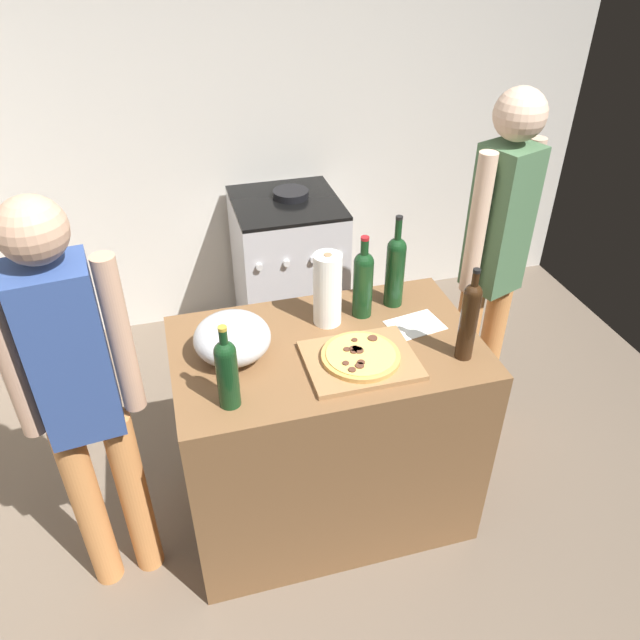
{
  "coord_description": "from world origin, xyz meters",
  "views": [
    {
      "loc": [
        -0.54,
        -1.04,
        2.32
      ],
      "look_at": [
        -0.02,
        0.84,
        0.96
      ],
      "focal_mm": 34.68,
      "sensor_mm": 36.0,
      "label": 1
    }
  ],
  "objects_px": {
    "stove": "(288,271)",
    "person_in_stripes": "(80,394)",
    "wine_bottle_clear": "(363,281)",
    "wine_bottle_dark": "(395,268)",
    "person_in_red": "(494,258)",
    "wine_bottle_amber": "(227,371)",
    "wine_bottle_green": "(469,318)",
    "pizza": "(361,356)",
    "paper_towel_roll": "(328,289)",
    "mixing_bowl": "(232,338)"
  },
  "relations": [
    {
      "from": "wine_bottle_amber",
      "to": "paper_towel_roll",
      "type": "bearing_deg",
      "value": 40.27
    },
    {
      "from": "wine_bottle_green",
      "to": "person_in_red",
      "type": "height_order",
      "value": "person_in_red"
    },
    {
      "from": "stove",
      "to": "wine_bottle_clear",
      "type": "bearing_deg",
      "value": -87.7
    },
    {
      "from": "wine_bottle_amber",
      "to": "person_in_stripes",
      "type": "bearing_deg",
      "value": 165.34
    },
    {
      "from": "wine_bottle_green",
      "to": "paper_towel_roll",
      "type": "bearing_deg",
      "value": 140.55
    },
    {
      "from": "mixing_bowl",
      "to": "wine_bottle_clear",
      "type": "height_order",
      "value": "wine_bottle_clear"
    },
    {
      "from": "stove",
      "to": "pizza",
      "type": "bearing_deg",
      "value": -92.22
    },
    {
      "from": "person_in_red",
      "to": "wine_bottle_clear",
      "type": "bearing_deg",
      "value": -167.64
    },
    {
      "from": "wine_bottle_dark",
      "to": "stove",
      "type": "bearing_deg",
      "value": 99.8
    },
    {
      "from": "mixing_bowl",
      "to": "wine_bottle_amber",
      "type": "height_order",
      "value": "wine_bottle_amber"
    },
    {
      "from": "pizza",
      "to": "wine_bottle_clear",
      "type": "xyz_separation_m",
      "value": [
        0.1,
        0.3,
        0.12
      ]
    },
    {
      "from": "wine_bottle_clear",
      "to": "wine_bottle_green",
      "type": "distance_m",
      "value": 0.45
    },
    {
      "from": "pizza",
      "to": "wine_bottle_clear",
      "type": "bearing_deg",
      "value": 70.63
    },
    {
      "from": "wine_bottle_green",
      "to": "wine_bottle_amber",
      "type": "xyz_separation_m",
      "value": [
        -0.86,
        -0.03,
        -0.03
      ]
    },
    {
      "from": "wine_bottle_dark",
      "to": "stove",
      "type": "relative_size",
      "value": 0.42
    },
    {
      "from": "stove",
      "to": "person_in_stripes",
      "type": "relative_size",
      "value": 0.57
    },
    {
      "from": "person_in_red",
      "to": "wine_bottle_green",
      "type": "bearing_deg",
      "value": -127.33
    },
    {
      "from": "wine_bottle_dark",
      "to": "wine_bottle_amber",
      "type": "distance_m",
      "value": 0.86
    },
    {
      "from": "wine_bottle_green",
      "to": "wine_bottle_dark",
      "type": "xyz_separation_m",
      "value": [
        -0.12,
        0.4,
        -0.0
      ]
    },
    {
      "from": "wine_bottle_clear",
      "to": "stove",
      "type": "xyz_separation_m",
      "value": [
        -0.05,
        1.18,
        -0.61
      ]
    },
    {
      "from": "paper_towel_roll",
      "to": "person_in_red",
      "type": "xyz_separation_m",
      "value": [
        0.81,
        0.16,
        -0.07
      ]
    },
    {
      "from": "wine_bottle_dark",
      "to": "person_in_stripes",
      "type": "relative_size",
      "value": 0.24
    },
    {
      "from": "person_in_red",
      "to": "wine_bottle_amber",
      "type": "bearing_deg",
      "value": -156.85
    },
    {
      "from": "person_in_stripes",
      "to": "stove",
      "type": "bearing_deg",
      "value": 54.82
    },
    {
      "from": "paper_towel_roll",
      "to": "person_in_red",
      "type": "distance_m",
      "value": 0.82
    },
    {
      "from": "wine_bottle_dark",
      "to": "pizza",
      "type": "bearing_deg",
      "value": -126.86
    },
    {
      "from": "stove",
      "to": "person_in_red",
      "type": "height_order",
      "value": "person_in_red"
    },
    {
      "from": "wine_bottle_clear",
      "to": "person_in_red",
      "type": "relative_size",
      "value": 0.2
    },
    {
      "from": "person_in_stripes",
      "to": "mixing_bowl",
      "type": "bearing_deg",
      "value": 13.13
    },
    {
      "from": "wine_bottle_amber",
      "to": "stove",
      "type": "xyz_separation_m",
      "value": [
        0.55,
        1.57,
        -0.6
      ]
    },
    {
      "from": "pizza",
      "to": "person_in_stripes",
      "type": "distance_m",
      "value": 0.96
    },
    {
      "from": "pizza",
      "to": "person_in_red",
      "type": "xyz_separation_m",
      "value": [
        0.76,
        0.44,
        0.05
      ]
    },
    {
      "from": "wine_bottle_green",
      "to": "stove",
      "type": "bearing_deg",
      "value": 101.7
    },
    {
      "from": "wine_bottle_dark",
      "to": "person_in_stripes",
      "type": "xyz_separation_m",
      "value": [
        -1.22,
        -0.31,
        -0.12
      ]
    },
    {
      "from": "pizza",
      "to": "paper_towel_roll",
      "type": "distance_m",
      "value": 0.31
    },
    {
      "from": "paper_towel_roll",
      "to": "wine_bottle_green",
      "type": "relative_size",
      "value": 0.82
    },
    {
      "from": "wine_bottle_amber",
      "to": "stove",
      "type": "relative_size",
      "value": 0.33
    },
    {
      "from": "pizza",
      "to": "paper_towel_roll",
      "type": "bearing_deg",
      "value": 98.89
    },
    {
      "from": "wine_bottle_amber",
      "to": "person_in_stripes",
      "type": "relative_size",
      "value": 0.19
    },
    {
      "from": "wine_bottle_clear",
      "to": "stove",
      "type": "height_order",
      "value": "wine_bottle_clear"
    },
    {
      "from": "pizza",
      "to": "wine_bottle_clear",
      "type": "distance_m",
      "value": 0.34
    },
    {
      "from": "paper_towel_roll",
      "to": "wine_bottle_green",
      "type": "bearing_deg",
      "value": -39.45
    },
    {
      "from": "pizza",
      "to": "wine_bottle_green",
      "type": "relative_size",
      "value": 0.78
    },
    {
      "from": "wine_bottle_clear",
      "to": "wine_bottle_dark",
      "type": "relative_size",
      "value": 0.88
    },
    {
      "from": "person_in_red",
      "to": "mixing_bowl",
      "type": "bearing_deg",
      "value": -166.52
    },
    {
      "from": "pizza",
      "to": "person_in_stripes",
      "type": "relative_size",
      "value": 0.17
    },
    {
      "from": "mixing_bowl",
      "to": "stove",
      "type": "height_order",
      "value": "mixing_bowl"
    },
    {
      "from": "pizza",
      "to": "wine_bottle_green",
      "type": "distance_m",
      "value": 0.41
    },
    {
      "from": "paper_towel_roll",
      "to": "person_in_stripes",
      "type": "relative_size",
      "value": 0.18
    },
    {
      "from": "paper_towel_roll",
      "to": "wine_bottle_clear",
      "type": "xyz_separation_m",
      "value": [
        0.15,
        0.01,
        0.01
      ]
    }
  ]
}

